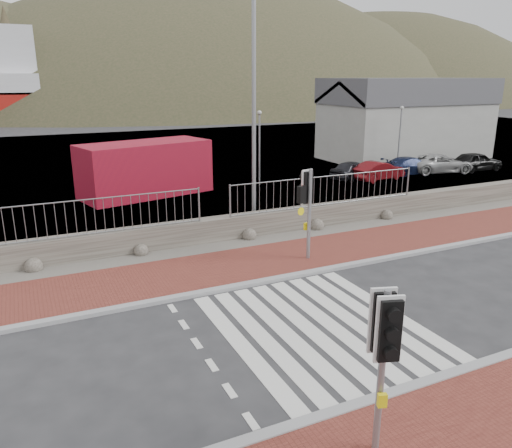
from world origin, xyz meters
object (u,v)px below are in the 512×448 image
traffic_signal_far (309,196)px  car_c (411,166)px  car_b (379,171)px  car_e (476,161)px  car_a (353,170)px  car_d (440,163)px  streetlight (258,99)px  traffic_signal_near (384,339)px  shipping_container (145,169)px

traffic_signal_far → car_c: size_ratio=0.82×
car_b → car_e: size_ratio=0.93×
traffic_signal_far → car_c: (13.77, 10.43, -1.69)m
car_a → car_d: car_d is taller
car_c → car_d: bearing=-98.2°
traffic_signal_far → car_e: 20.73m
car_b → car_c: (3.01, 0.62, -0.02)m
traffic_signal_far → car_a: traffic_signal_far is taller
traffic_signal_far → streetlight: bearing=-104.8°
traffic_signal_near → car_d: 26.69m
traffic_signal_far → streetlight: size_ratio=0.34×
traffic_signal_near → shipping_container: bearing=105.6°
traffic_signal_near → car_d: bearing=61.6°
streetlight → car_b: size_ratio=2.67×
traffic_signal_near → car_c: (17.36, 18.58, -1.54)m
shipping_container → car_d: shipping_container is taller
shipping_container → streetlight: bearing=-86.0°
car_a → car_b: car_b is taller
streetlight → shipping_container: (-2.62, 7.97, -3.77)m
car_b → car_a: bearing=42.6°
streetlight → car_d: size_ratio=2.14×
car_a → car_e: size_ratio=0.90×
car_a → car_d: size_ratio=0.77×
shipping_container → car_a: (12.15, -1.23, -0.80)m
shipping_container → car_c: bearing=-19.5°
traffic_signal_near → car_b: bearing=69.9°
car_e → streetlight: bearing=107.8°
car_e → shipping_container: bearing=84.3°
car_b → car_e: bearing=-102.0°
shipping_container → car_d: size_ratio=1.53×
car_d → traffic_signal_far: bearing=136.3°
streetlight → car_e: streetlight is taller
shipping_container → car_e: size_ratio=1.78×
traffic_signal_near → car_c: bearing=65.5°
shipping_container → car_c: shipping_container is taller
car_b → car_e: 7.60m
streetlight → shipping_container: bearing=124.8°
car_b → car_d: 5.10m
traffic_signal_near → shipping_container: traffic_signal_near is taller
car_e → traffic_signal_far: bearing=118.4°
car_c → car_e: car_e is taller
shipping_container → car_a: 12.24m
car_a → car_b: size_ratio=0.96×
car_b → car_e: (7.59, -0.31, 0.06)m
streetlight → car_c: bearing=41.9°
car_e → car_d: bearing=78.0°
streetlight → car_e: (18.29, 5.53, -4.50)m
traffic_signal_near → streetlight: 13.01m
traffic_signal_near → traffic_signal_far: size_ratio=0.94×
traffic_signal_near → streetlight: streetlight is taller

